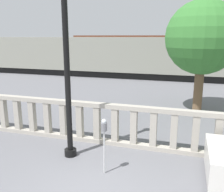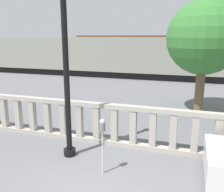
% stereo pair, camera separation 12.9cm
% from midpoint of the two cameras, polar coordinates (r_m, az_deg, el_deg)
% --- Properties ---
extents(balustrade, '(16.48, 0.24, 1.37)m').
position_cam_midpoint_polar(balustrade, '(7.99, 2.36, -6.83)').
color(balustrade, '#ADA599').
rests_on(balustrade, ground).
extents(lamppost, '(0.35, 0.35, 6.16)m').
position_cam_midpoint_polar(lamppost, '(6.95, -10.93, 9.73)').
color(lamppost, black).
rests_on(lamppost, ground).
extents(parking_meter, '(0.16, 0.16, 1.48)m').
position_cam_midpoint_polar(parking_meter, '(6.27, -2.42, -7.94)').
color(parking_meter, silver).
rests_on(parking_meter, ground).
extents(train_near, '(27.20, 2.95, 3.98)m').
position_cam_midpoint_polar(train_near, '(22.41, -2.91, 9.20)').
color(train_near, black).
rests_on(train_near, ground).
extents(train_far, '(29.90, 2.97, 4.15)m').
position_cam_midpoint_polar(train_far, '(34.64, 15.97, 10.37)').
color(train_far, black).
rests_on(train_far, ground).
extents(tree_right, '(3.27, 3.27, 5.04)m').
position_cam_midpoint_polar(tree_right, '(11.91, 19.69, 12.38)').
color(tree_right, brown).
rests_on(tree_right, ground).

